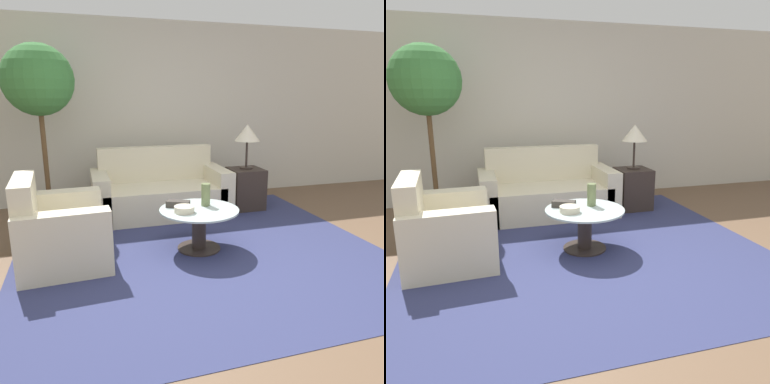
{
  "view_description": "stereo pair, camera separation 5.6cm",
  "coord_description": "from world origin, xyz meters",
  "views": [
    {
      "loc": [
        -1.09,
        -2.7,
        1.55
      ],
      "look_at": [
        0.03,
        1.0,
        0.55
      ],
      "focal_mm": 35.0,
      "sensor_mm": 36.0,
      "label": 1
    },
    {
      "loc": [
        -1.03,
        -2.71,
        1.55
      ],
      "look_at": [
        0.03,
        1.0,
        0.55
      ],
      "focal_mm": 35.0,
      "sensor_mm": 36.0,
      "label": 2
    }
  ],
  "objects": [
    {
      "name": "book_stack",
      "position": [
        -0.15,
        0.89,
        0.47
      ],
      "size": [
        0.26,
        0.21,
        0.07
      ],
      "rotation": [
        0.0,
        0.0,
        -0.48
      ],
      "color": "#38332D",
      "rests_on": "coffee_table"
    },
    {
      "name": "sofa_main",
      "position": [
        -0.09,
        2.08,
        0.28
      ],
      "size": [
        1.76,
        0.87,
        0.87
      ],
      "color": "beige",
      "rests_on": "ground_plane"
    },
    {
      "name": "rug",
      "position": [
        0.03,
        0.75,
        0.0
      ],
      "size": [
        3.64,
        3.49,
        0.01
      ],
      "color": "navy",
      "rests_on": "ground_plane"
    },
    {
      "name": "wall_back",
      "position": [
        0.0,
        2.94,
        1.3
      ],
      "size": [
        10.0,
        0.06,
        2.6
      ],
      "color": "beige",
      "rests_on": "ground_plane"
    },
    {
      "name": "ground_plane",
      "position": [
        0.0,
        0.0,
        0.0
      ],
      "size": [
        14.0,
        14.0,
        0.0
      ],
      "primitive_type": "plane",
      "color": "brown"
    },
    {
      "name": "bowl",
      "position": [
        -0.14,
        0.69,
        0.46
      ],
      "size": [
        0.2,
        0.2,
        0.06
      ],
      "color": "beige",
      "rests_on": "coffee_table"
    },
    {
      "name": "table_lamp",
      "position": [
        1.11,
        1.97,
        1.04
      ],
      "size": [
        0.35,
        0.35,
        0.61
      ],
      "color": "#332823",
      "rests_on": "side_table"
    },
    {
      "name": "potted_plant",
      "position": [
        -1.49,
        2.18,
        1.62
      ],
      "size": [
        0.83,
        0.83,
        2.14
      ],
      "color": "#93704C",
      "rests_on": "ground_plane"
    },
    {
      "name": "vase",
      "position": [
        0.14,
        0.86,
        0.55
      ],
      "size": [
        0.09,
        0.09,
        0.23
      ],
      "color": "#6B7A4C",
      "rests_on": "coffee_table"
    },
    {
      "name": "coffee_table",
      "position": [
        0.03,
        0.75,
        0.28
      ],
      "size": [
        0.81,
        0.81,
        0.43
      ],
      "color": "#332823",
      "rests_on": "ground_plane"
    },
    {
      "name": "side_table",
      "position": [
        1.11,
        1.97,
        0.28
      ],
      "size": [
        0.45,
        0.45,
        0.57
      ],
      "color": "#332823",
      "rests_on": "ground_plane"
    },
    {
      "name": "armchair",
      "position": [
        -1.35,
        0.85,
        0.28
      ],
      "size": [
        0.85,
        1.03,
        0.84
      ],
      "rotation": [
        0.0,
        0.0,
        1.63
      ],
      "color": "beige",
      "rests_on": "ground_plane"
    }
  ]
}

